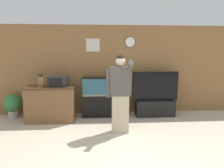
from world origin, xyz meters
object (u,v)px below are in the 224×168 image
at_px(counter_island, 51,104).
at_px(potted_plant, 13,104).
at_px(person_standing, 120,93).
at_px(aquarium_on_stand, 103,97).
at_px(microwave, 58,81).
at_px(tv_on_stand, 155,103).
at_px(knife_block, 41,81).

height_order(counter_island, potted_plant, counter_island).
bearing_deg(counter_island, person_standing, -27.61).
relative_size(aquarium_on_stand, potted_plant, 1.81).
distance_m(microwave, potted_plant, 1.56).
distance_m(aquarium_on_stand, person_standing, 1.31).
xyz_separation_m(aquarium_on_stand, tv_on_stand, (1.49, -0.06, -0.19)).
height_order(aquarium_on_stand, tv_on_stand, tv_on_stand).
xyz_separation_m(microwave, tv_on_stand, (2.68, 0.19, -0.69)).
distance_m(counter_island, knife_block, 0.65).
relative_size(counter_island, aquarium_on_stand, 1.09).
bearing_deg(counter_island, tv_on_stand, 4.69).
relative_size(tv_on_stand, person_standing, 0.75).
height_order(tv_on_stand, person_standing, person_standing).
bearing_deg(person_standing, potted_plant, 156.18).
height_order(counter_island, microwave, microwave).
relative_size(counter_island, microwave, 2.51).
bearing_deg(knife_block, counter_island, -1.34).
bearing_deg(counter_island, aquarium_on_stand, 12.03).
distance_m(microwave, aquarium_on_stand, 1.31).
relative_size(microwave, person_standing, 0.29).
bearing_deg(tv_on_stand, potted_plant, 178.17).
xyz_separation_m(counter_island, knife_block, (-0.24, 0.01, 0.60)).
xyz_separation_m(counter_island, microwave, (0.21, 0.04, 0.60)).
bearing_deg(potted_plant, counter_island, -17.63).
bearing_deg(microwave, tv_on_stand, 4.14).
bearing_deg(aquarium_on_stand, knife_block, -169.92).
xyz_separation_m(aquarium_on_stand, person_standing, (0.35, -1.21, 0.36)).
height_order(aquarium_on_stand, person_standing, person_standing).
height_order(person_standing, potted_plant, person_standing).
bearing_deg(counter_island, knife_block, 178.66).
xyz_separation_m(knife_block, aquarium_on_stand, (1.64, 0.29, -0.50)).
height_order(counter_island, aquarium_on_stand, aquarium_on_stand).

